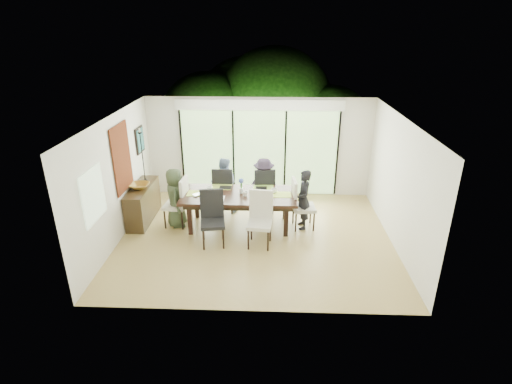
{
  "coord_description": "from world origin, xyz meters",
  "views": [
    {
      "loc": [
        0.32,
        -7.86,
        4.45
      ],
      "look_at": [
        0.0,
        0.25,
        1.0
      ],
      "focal_mm": 28.0,
      "sensor_mm": 36.0,
      "label": 1
    }
  ],
  "objects_px": {
    "chair_far_left": "(224,188)",
    "chair_near_right": "(260,220)",
    "chair_far_right": "(264,189)",
    "bowl": "(139,186)",
    "chair_near_left": "(213,219)",
    "vase": "(241,191)",
    "sideboard": "(143,203)",
    "cup_c": "(274,191)",
    "table_top": "(239,195)",
    "laptop": "(202,195)",
    "person_right_end": "(303,200)",
    "cup_b": "(245,194)",
    "person_far_right": "(264,185)",
    "person_far_left": "(224,185)",
    "cup_a": "(210,189)",
    "chair_left_end": "(175,202)",
    "person_left_end": "(176,198)"
  },
  "relations": [
    {
      "from": "chair_far_left",
      "to": "cup_b",
      "type": "relative_size",
      "value": 11.0
    },
    {
      "from": "chair_far_left",
      "to": "laptop",
      "type": "distance_m",
      "value": 1.06
    },
    {
      "from": "chair_far_left",
      "to": "chair_far_right",
      "type": "bearing_deg",
      "value": -178.59
    },
    {
      "from": "chair_near_right",
      "to": "person_left_end",
      "type": "relative_size",
      "value": 0.85
    },
    {
      "from": "person_right_end",
      "to": "person_far_right",
      "type": "relative_size",
      "value": 1.0
    },
    {
      "from": "person_far_right",
      "to": "vase",
      "type": "relative_size",
      "value": 10.75
    },
    {
      "from": "person_right_end",
      "to": "cup_b",
      "type": "relative_size",
      "value": 12.9
    },
    {
      "from": "chair_far_right",
      "to": "person_left_end",
      "type": "bearing_deg",
      "value": 15.43
    },
    {
      "from": "chair_left_end",
      "to": "person_far_right",
      "type": "xyz_separation_m",
      "value": [
        2.05,
        0.83,
        0.1
      ]
    },
    {
      "from": "vase",
      "to": "chair_far_right",
      "type": "bearing_deg",
      "value": 57.99
    },
    {
      "from": "person_far_left",
      "to": "sideboard",
      "type": "distance_m",
      "value": 2.01
    },
    {
      "from": "chair_far_left",
      "to": "person_right_end",
      "type": "bearing_deg",
      "value": 157.64
    },
    {
      "from": "person_far_left",
      "to": "bowl",
      "type": "xyz_separation_m",
      "value": [
        -1.91,
        -0.66,
        0.21
      ]
    },
    {
      "from": "chair_far_right",
      "to": "chair_near_right",
      "type": "distance_m",
      "value": 1.72
    },
    {
      "from": "chair_far_left",
      "to": "vase",
      "type": "bearing_deg",
      "value": 123.42
    },
    {
      "from": "vase",
      "to": "bowl",
      "type": "xyz_separation_m",
      "value": [
        -2.41,
        0.12,
        0.03
      ]
    },
    {
      "from": "chair_far_right",
      "to": "bowl",
      "type": "height_order",
      "value": "chair_far_right"
    },
    {
      "from": "chair_far_right",
      "to": "vase",
      "type": "bearing_deg",
      "value": 50.71
    },
    {
      "from": "chair_left_end",
      "to": "chair_far_right",
      "type": "height_order",
      "value": "same"
    },
    {
      "from": "chair_left_end",
      "to": "chair_far_left",
      "type": "height_order",
      "value": "same"
    },
    {
      "from": "table_top",
      "to": "cup_a",
      "type": "xyz_separation_m",
      "value": [
        -0.7,
        0.15,
        0.09
      ]
    },
    {
      "from": "chair_far_left",
      "to": "laptop",
      "type": "relative_size",
      "value": 3.33
    },
    {
      "from": "cup_c",
      "to": "bowl",
      "type": "distance_m",
      "value": 3.16
    },
    {
      "from": "chair_near_left",
      "to": "vase",
      "type": "distance_m",
      "value": 1.11
    },
    {
      "from": "chair_near_right",
      "to": "person_right_end",
      "type": "distance_m",
      "value": 1.31
    },
    {
      "from": "chair_far_left",
      "to": "cup_b",
      "type": "height_order",
      "value": "chair_far_left"
    },
    {
      "from": "vase",
      "to": "cup_b",
      "type": "xyz_separation_m",
      "value": [
        0.1,
        -0.15,
        -0.02
      ]
    },
    {
      "from": "chair_left_end",
      "to": "person_far_right",
      "type": "bearing_deg",
      "value": 117.39
    },
    {
      "from": "cup_c",
      "to": "table_top",
      "type": "bearing_deg",
      "value": -172.87
    },
    {
      "from": "chair_near_right",
      "to": "sideboard",
      "type": "relative_size",
      "value": 0.79
    },
    {
      "from": "person_right_end",
      "to": "bowl",
      "type": "xyz_separation_m",
      "value": [
        -3.84,
        0.17,
        0.21
      ]
    },
    {
      "from": "chair_far_left",
      "to": "laptop",
      "type": "xyz_separation_m",
      "value": [
        -0.4,
        -0.95,
        0.23
      ]
    },
    {
      "from": "vase",
      "to": "cup_b",
      "type": "height_order",
      "value": "vase"
    },
    {
      "from": "table_top",
      "to": "chair_near_left",
      "type": "relative_size",
      "value": 2.18
    },
    {
      "from": "chair_far_right",
      "to": "sideboard",
      "type": "bearing_deg",
      "value": 4.0
    },
    {
      "from": "chair_far_left",
      "to": "chair_near_right",
      "type": "xyz_separation_m",
      "value": [
        0.95,
        -1.72,
        0.0
      ]
    },
    {
      "from": "chair_near_left",
      "to": "person_far_right",
      "type": "relative_size",
      "value": 0.85
    },
    {
      "from": "vase",
      "to": "cup_b",
      "type": "relative_size",
      "value": 1.2
    },
    {
      "from": "person_far_right",
      "to": "laptop",
      "type": "bearing_deg",
      "value": 33.05
    },
    {
      "from": "person_far_left",
      "to": "vase",
      "type": "relative_size",
      "value": 10.75
    },
    {
      "from": "chair_far_right",
      "to": "cup_b",
      "type": "height_order",
      "value": "chair_far_right"
    },
    {
      "from": "vase",
      "to": "sideboard",
      "type": "xyz_separation_m",
      "value": [
        -2.41,
        0.22,
        -0.46
      ]
    },
    {
      "from": "person_far_left",
      "to": "cup_b",
      "type": "height_order",
      "value": "person_far_left"
    },
    {
      "from": "cup_c",
      "to": "chair_near_left",
      "type": "bearing_deg",
      "value": -143.27
    },
    {
      "from": "chair_far_left",
      "to": "cup_c",
      "type": "bearing_deg",
      "value": 150.45
    },
    {
      "from": "table_top",
      "to": "chair_far_left",
      "type": "height_order",
      "value": "chair_far_left"
    },
    {
      "from": "cup_a",
      "to": "cup_b",
      "type": "xyz_separation_m",
      "value": [
        0.85,
        -0.25,
        -0.0
      ]
    },
    {
      "from": "table_top",
      "to": "person_far_right",
      "type": "distance_m",
      "value": 1.0
    },
    {
      "from": "table_top",
      "to": "chair_far_left",
      "type": "relative_size",
      "value": 2.18
    },
    {
      "from": "chair_far_left",
      "to": "chair_far_right",
      "type": "xyz_separation_m",
      "value": [
        1.0,
        0.0,
        0.0
      ]
    }
  ]
}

